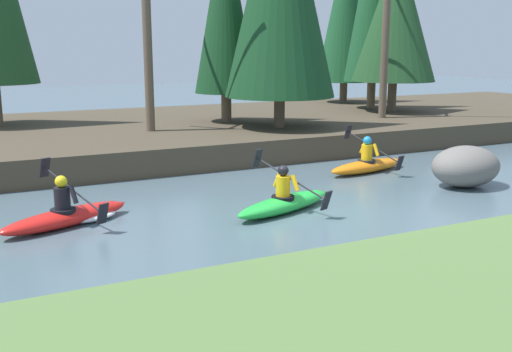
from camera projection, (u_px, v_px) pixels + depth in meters
ground_plane at (325, 215)px, 12.29m from camera, size 90.00×90.00×0.00m
riverbank_far at (164, 133)px, 21.37m from camera, size 44.00×11.02×0.75m
conifer_tree_left at (225, 4)px, 20.67m from camera, size 2.21×2.21×7.15m
conifer_tree_centre at (396, 13)px, 23.95m from camera, size 3.36×3.36×6.66m
conifer_tree_right at (346, 8)px, 27.98m from camera, size 2.63×2.63×7.83m
bare_tree_upstream at (147, 34)px, 18.53m from camera, size 3.52×3.48×6.38m
bare_tree_mid_upstream at (385, 31)px, 22.03m from camera, size 3.72×3.67×6.75m
kayaker_lead at (368, 164)px, 16.44m from camera, size 2.79×2.06×1.20m
kayaker_middle at (285, 201)px, 12.50m from camera, size 2.74×2.01×1.20m
kayaker_trailing at (71, 215)px, 11.59m from camera, size 2.72×1.98×1.20m
boulder_midstream at (466, 166)px, 14.70m from camera, size 1.80×1.41×1.01m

